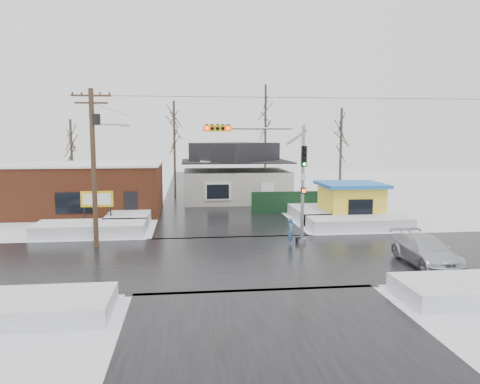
{
  "coord_description": "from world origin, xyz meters",
  "views": [
    {
      "loc": [
        -2.77,
        -23.69,
        6.38
      ],
      "look_at": [
        0.42,
        4.17,
        3.0
      ],
      "focal_mm": 35.0,
      "sensor_mm": 36.0,
      "label": 1
    }
  ],
  "objects": [
    {
      "name": "tree_far_left",
      "position": [
        -4.0,
        26.0,
        7.95
      ],
      "size": [
        3.0,
        3.0,
        10.0
      ],
      "color": "#332821",
      "rests_on": "ground"
    },
    {
      "name": "tree_far_mid",
      "position": [
        6.0,
        28.0,
        9.54
      ],
      "size": [
        3.0,
        3.0,
        12.0
      ],
      "color": "#332821",
      "rests_on": "ground"
    },
    {
      "name": "kiosk",
      "position": [
        9.5,
        9.99,
        1.46
      ],
      "size": [
        4.6,
        4.6,
        2.88
      ],
      "color": "yellow",
      "rests_on": "ground"
    },
    {
      "name": "car",
      "position": [
        8.96,
        -2.27,
        0.71
      ],
      "size": [
        2.0,
        4.88,
        1.41
      ],
      "primitive_type": "imported",
      "rotation": [
        0.0,
        0.0,
        -0.0
      ],
      "color": "silver",
      "rests_on": "ground"
    },
    {
      "name": "snowbank_nside_e",
      "position": [
        7.0,
        12.0,
        0.4
      ],
      "size": [
        3.0,
        8.0,
        0.8
      ],
      "primitive_type": "cube",
      "color": "white",
      "rests_on": "ground"
    },
    {
      "name": "ground",
      "position": [
        0.0,
        0.0,
        0.0
      ],
      "size": [
        120.0,
        120.0,
        0.0
      ],
      "primitive_type": "plane",
      "color": "white",
      "rests_on": "ground"
    },
    {
      "name": "brick_building",
      "position": [
        -11.0,
        15.99,
        2.08
      ],
      "size": [
        12.2,
        8.2,
        4.12
      ],
      "color": "brown",
      "rests_on": "ground"
    },
    {
      "name": "traffic_signal",
      "position": [
        2.43,
        2.97,
        4.54
      ],
      "size": [
        6.05,
        0.68,
        7.0
      ],
      "color": "gray",
      "rests_on": "ground"
    },
    {
      "name": "road_ew",
      "position": [
        0.0,
        0.0,
        0.01
      ],
      "size": [
        120.0,
        10.0,
        0.02
      ],
      "primitive_type": "cube",
      "color": "black",
      "rests_on": "ground"
    },
    {
      "name": "fence",
      "position": [
        6.5,
        14.0,
        0.9
      ],
      "size": [
        8.0,
        0.12,
        1.8
      ],
      "primitive_type": "cube",
      "color": "black",
      "rests_on": "ground"
    },
    {
      "name": "pedestrian",
      "position": [
        3.31,
        2.86,
        0.78
      ],
      "size": [
        0.54,
        0.66,
        1.55
      ],
      "primitive_type": "imported",
      "rotation": [
        0.0,
        0.0,
        1.23
      ],
      "color": "teal",
      "rests_on": "ground"
    },
    {
      "name": "snowbank_nw",
      "position": [
        -9.0,
        7.0,
        0.4
      ],
      "size": [
        7.0,
        3.0,
        0.8
      ],
      "primitive_type": "cube",
      "color": "white",
      "rests_on": "ground"
    },
    {
      "name": "tree_far_west",
      "position": [
        -14.0,
        24.0,
        6.36
      ],
      "size": [
        3.0,
        3.0,
        8.0
      ],
      "color": "#332821",
      "rests_on": "ground"
    },
    {
      "name": "snowbank_ne",
      "position": [
        9.0,
        7.0,
        0.4
      ],
      "size": [
        7.0,
        3.0,
        0.8
      ],
      "primitive_type": "cube",
      "color": "white",
      "rests_on": "ground"
    },
    {
      "name": "snowbank_sw",
      "position": [
        -9.0,
        -7.0,
        0.35
      ],
      "size": [
        7.0,
        3.0,
        0.7
      ],
      "primitive_type": "cube",
      "color": "white",
      "rests_on": "ground"
    },
    {
      "name": "marquee_sign",
      "position": [
        -9.0,
        9.49,
        1.92
      ],
      "size": [
        2.2,
        0.21,
        2.55
      ],
      "color": "black",
      "rests_on": "ground"
    },
    {
      "name": "house",
      "position": [
        2.0,
        22.0,
        2.62
      ],
      "size": [
        10.4,
        8.4,
        5.76
      ],
      "color": "#B1AD9F",
      "rests_on": "ground"
    },
    {
      "name": "shopping_bag",
      "position": [
        3.77,
        3.06,
        0.17
      ],
      "size": [
        0.3,
        0.22,
        0.35
      ],
      "primitive_type": "cube",
      "rotation": [
        0.0,
        0.0,
        -0.42
      ],
      "color": "black",
      "rests_on": "ground"
    },
    {
      "name": "tree_far_right",
      "position": [
        12.0,
        20.0,
        7.16
      ],
      "size": [
        3.0,
        3.0,
        9.0
      ],
      "color": "#332821",
      "rests_on": "ground"
    },
    {
      "name": "snowbank_nside_w",
      "position": [
        -7.0,
        12.0,
        0.4
      ],
      "size": [
        3.0,
        8.0,
        0.8
      ],
      "primitive_type": "cube",
      "color": "white",
      "rests_on": "ground"
    },
    {
      "name": "road_ns",
      "position": [
        0.0,
        0.0,
        0.01
      ],
      "size": [
        10.0,
        120.0,
        0.02
      ],
      "primitive_type": "cube",
      "color": "black",
      "rests_on": "ground"
    },
    {
      "name": "utility_pole",
      "position": [
        -7.93,
        3.5,
        5.11
      ],
      "size": [
        3.15,
        0.44,
        9.0
      ],
      "color": "#382619",
      "rests_on": "ground"
    }
  ]
}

